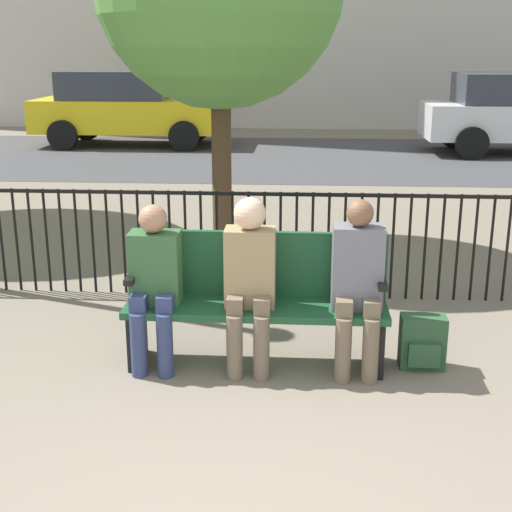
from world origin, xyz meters
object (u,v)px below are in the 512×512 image
at_px(park_bench, 257,295).
at_px(seated_person_1, 250,275).
at_px(seated_person_2, 358,279).
at_px(backpack, 422,343).
at_px(parked_car_1, 127,107).
at_px(seated_person_0, 154,279).

xyz_separation_m(park_bench, seated_person_1, (-0.04, -0.13, 0.18)).
relative_size(seated_person_1, seated_person_2, 1.00).
distance_m(backpack, parked_car_1, 12.17).
bearing_deg(seated_person_0, parked_car_1, 104.41).
relative_size(park_bench, seated_person_1, 1.49).
height_order(seated_person_2, parked_car_1, parked_car_1).
height_order(seated_person_0, parked_car_1, parked_car_1).
distance_m(seated_person_1, seated_person_2, 0.72).
xyz_separation_m(seated_person_1, seated_person_2, (0.72, -0.00, -0.01)).
xyz_separation_m(seated_person_0, seated_person_2, (1.37, 0.00, 0.02)).
relative_size(seated_person_1, backpack, 3.19).
relative_size(seated_person_0, parked_car_1, 0.27).
height_order(backpack, parked_car_1, parked_car_1).
relative_size(park_bench, seated_person_2, 1.50).
relative_size(park_bench, backpack, 4.77).
xyz_separation_m(seated_person_2, parked_car_1, (-4.27, 11.28, 0.18)).
relative_size(seated_person_0, seated_person_2, 0.95).
bearing_deg(parked_car_1, seated_person_0, -75.59).
bearing_deg(seated_person_0, park_bench, 10.89).
height_order(park_bench, backpack, park_bench).
bearing_deg(parked_car_1, seated_person_2, -69.26).
xyz_separation_m(park_bench, parked_car_1, (-3.59, 11.15, 0.35)).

